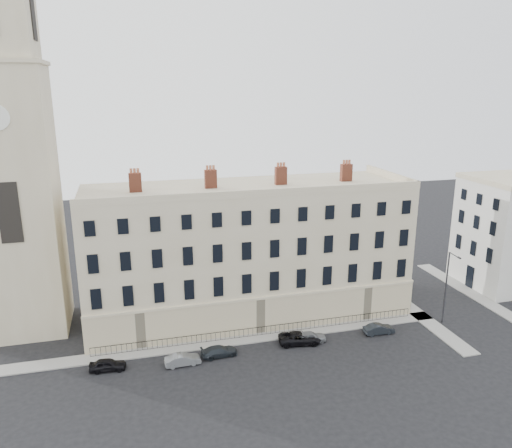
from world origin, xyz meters
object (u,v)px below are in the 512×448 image
at_px(car_a, 108,365).
at_px(car_f, 379,329).
at_px(car_b, 183,360).
at_px(car_d, 300,338).
at_px(car_e, 310,337).
at_px(streetlamp, 447,284).
at_px(car_c, 219,351).

bearing_deg(car_a, car_f, -85.52).
distance_m(car_b, car_d, 12.27).
distance_m(car_e, streetlamp, 16.60).
relative_size(car_a, car_d, 0.76).
distance_m(car_e, car_f, 7.85).
bearing_deg(car_a, streetlamp, -84.77).
height_order(car_f, streetlamp, streetlamp).
relative_size(car_a, car_c, 0.93).
relative_size(car_c, streetlamp, 0.44).
distance_m(car_b, streetlamp, 29.72).
bearing_deg(car_c, car_d, -92.55).
relative_size(car_c, car_f, 1.09).
distance_m(car_d, streetlamp, 17.65).
distance_m(car_a, car_c, 10.59).
height_order(car_d, streetlamp, streetlamp).
bearing_deg(car_a, car_c, -86.38).
xyz_separation_m(car_a, car_d, (19.12, 0.17, 0.04)).
relative_size(car_b, car_f, 1.02).
xyz_separation_m(car_f, streetlamp, (8.26, 0.46, 4.08)).
height_order(car_b, car_c, car_b).
distance_m(car_c, car_f, 17.47).
height_order(car_c, car_e, car_e).
bearing_deg(streetlamp, car_a, -173.67).
xyz_separation_m(car_c, car_d, (8.54, 0.35, 0.09)).
xyz_separation_m(car_a, streetlamp, (36.31, 0.41, 4.06)).
relative_size(car_d, streetlamp, 0.53).
bearing_deg(car_f, car_a, 91.23).
height_order(car_d, car_f, car_d).
bearing_deg(car_c, car_a, 84.17).
bearing_deg(car_e, car_f, -89.11).
relative_size(car_e, car_f, 1.03).
bearing_deg(car_d, car_f, -83.71).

